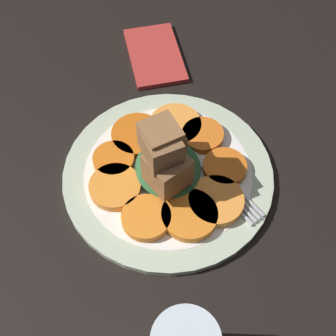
% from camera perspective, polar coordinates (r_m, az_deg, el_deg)
% --- Properties ---
extents(table_slab, '(1.20, 1.20, 0.02)m').
position_cam_1_polar(table_slab, '(0.65, 0.00, -1.51)').
color(table_slab, black).
rests_on(table_slab, ground).
extents(plate, '(0.29, 0.29, 0.01)m').
position_cam_1_polar(plate, '(0.64, 0.00, -0.78)').
color(plate, beige).
rests_on(plate, table_slab).
extents(carrot_slice_0, '(0.06, 0.06, 0.01)m').
position_cam_1_polar(carrot_slice_0, '(0.66, 4.25, 3.99)').
color(carrot_slice_0, orange).
rests_on(carrot_slice_0, plate).
extents(carrot_slice_1, '(0.07, 0.07, 0.01)m').
position_cam_1_polar(carrot_slice_1, '(0.67, 0.90, 5.20)').
color(carrot_slice_1, '#F9963A').
rests_on(carrot_slice_1, plate).
extents(carrot_slice_2, '(0.07, 0.07, 0.01)m').
position_cam_1_polar(carrot_slice_2, '(0.66, -3.77, 4.03)').
color(carrot_slice_2, '#D66115').
rests_on(carrot_slice_2, plate).
extents(carrot_slice_3, '(0.06, 0.06, 0.01)m').
position_cam_1_polar(carrot_slice_3, '(0.64, -6.64, 1.04)').
color(carrot_slice_3, orange).
rests_on(carrot_slice_3, plate).
extents(carrot_slice_4, '(0.07, 0.07, 0.01)m').
position_cam_1_polar(carrot_slice_4, '(0.62, -6.47, -2.29)').
color(carrot_slice_4, orange).
rests_on(carrot_slice_4, plate).
extents(carrot_slice_5, '(0.06, 0.06, 0.01)m').
position_cam_1_polar(carrot_slice_5, '(0.59, -2.67, -6.07)').
color(carrot_slice_5, orange).
rests_on(carrot_slice_5, plate).
extents(carrot_slice_6, '(0.07, 0.07, 0.01)m').
position_cam_1_polar(carrot_slice_6, '(0.59, 2.64, -5.73)').
color(carrot_slice_6, orange).
rests_on(carrot_slice_6, plate).
extents(carrot_slice_7, '(0.07, 0.07, 0.01)m').
position_cam_1_polar(carrot_slice_7, '(0.61, 5.89, -4.00)').
color(carrot_slice_7, orange).
rests_on(carrot_slice_7, plate).
extents(carrot_slice_8, '(0.06, 0.06, 0.01)m').
position_cam_1_polar(carrot_slice_8, '(0.63, 6.93, 0.08)').
color(carrot_slice_8, orange).
rests_on(carrot_slice_8, plate).
extents(center_pile, '(0.11, 0.09, 0.11)m').
position_cam_1_polar(center_pile, '(0.59, -0.26, 1.32)').
color(center_pile, '#2D6033').
rests_on(center_pile, plate).
extents(fork, '(0.18, 0.10, 0.00)m').
position_cam_1_polar(fork, '(0.63, 5.36, -0.69)').
color(fork, silver).
rests_on(fork, plate).
extents(napkin, '(0.14, 0.08, 0.01)m').
position_cam_1_polar(napkin, '(0.79, -1.61, 13.59)').
color(napkin, '#B2332D').
rests_on(napkin, table_slab).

